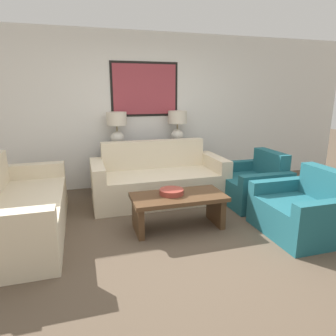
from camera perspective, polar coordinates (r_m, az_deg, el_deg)
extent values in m
plane|color=brown|center=(3.46, 4.79, -14.38)|extent=(20.00, 20.00, 0.00)
cube|color=silver|center=(5.43, -4.49, 10.74)|extent=(8.22, 0.10, 2.65)
cube|color=black|center=(5.37, -4.44, 14.71)|extent=(1.18, 0.01, 0.92)
cube|color=#9E3842|center=(5.36, -4.43, 14.71)|extent=(1.10, 0.02, 0.84)
cube|color=black|center=(5.32, -3.71, 0.41)|extent=(1.57, 0.36, 0.77)
cylinder|color=silver|center=(5.15, -9.56, 4.28)|extent=(0.19, 0.19, 0.02)
sphere|color=silver|center=(5.13, -9.62, 5.66)|extent=(0.23, 0.23, 0.23)
cylinder|color=#8C7A51|center=(5.11, -9.70, 7.47)|extent=(0.02, 0.02, 0.10)
cylinder|color=beige|center=(5.10, -9.77, 9.25)|extent=(0.33, 0.33, 0.22)
cylinder|color=silver|center=(5.38, 1.77, 4.89)|extent=(0.19, 0.19, 0.02)
sphere|color=silver|center=(5.36, 1.78, 6.22)|extent=(0.23, 0.23, 0.23)
cylinder|color=#8C7A51|center=(5.34, 1.79, 7.96)|extent=(0.02, 0.02, 0.10)
cylinder|color=beige|center=(5.32, 1.80, 9.66)|extent=(0.33, 0.33, 0.22)
cube|color=beige|center=(4.59, -1.38, -3.89)|extent=(1.67, 0.73, 0.45)
cube|color=beige|center=(4.95, -2.76, 0.14)|extent=(1.67, 0.18, 0.90)
cube|color=beige|center=(4.51, -13.14, -3.25)|extent=(0.18, 0.91, 0.66)
cube|color=beige|center=(4.95, 8.74, -1.46)|extent=(0.18, 0.91, 0.66)
cube|color=beige|center=(3.95, -24.56, -8.36)|extent=(0.73, 1.67, 0.45)
cube|color=beige|center=(3.09, -28.74, -13.10)|extent=(0.91, 0.18, 0.66)
cube|color=beige|center=(4.79, -24.31, -3.12)|extent=(0.91, 0.18, 0.66)
cube|color=#4C331E|center=(3.69, 1.99, -5.54)|extent=(1.15, 0.56, 0.05)
cube|color=#4C331E|center=(3.65, -5.75, -9.47)|extent=(0.07, 0.45, 0.38)
cube|color=#4C331E|center=(3.95, 9.06, -7.71)|extent=(0.07, 0.45, 0.38)
cylinder|color=#93382D|center=(3.70, 0.69, -4.54)|extent=(0.30, 0.30, 0.07)
cube|color=#1E5B66|center=(4.74, 14.43, -4.13)|extent=(0.66, 0.69, 0.40)
cube|color=#1E5B66|center=(4.90, 18.80, -1.46)|extent=(0.18, 0.69, 0.78)
cube|color=#1E5B66|center=(5.10, 13.01, -1.78)|extent=(0.84, 0.14, 0.56)
cube|color=#1E5B66|center=(4.43, 18.22, -4.60)|extent=(0.84, 0.14, 0.56)
cube|color=#1E5B66|center=(3.90, 22.66, -8.85)|extent=(0.66, 0.69, 0.40)
cube|color=#1E5B66|center=(4.11, 27.51, -5.38)|extent=(0.18, 0.69, 0.78)
cube|color=#1E5B66|center=(4.23, 20.23, -5.68)|extent=(0.84, 0.14, 0.56)
cube|color=#1E5B66|center=(3.65, 27.99, -9.71)|extent=(0.84, 0.14, 0.56)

